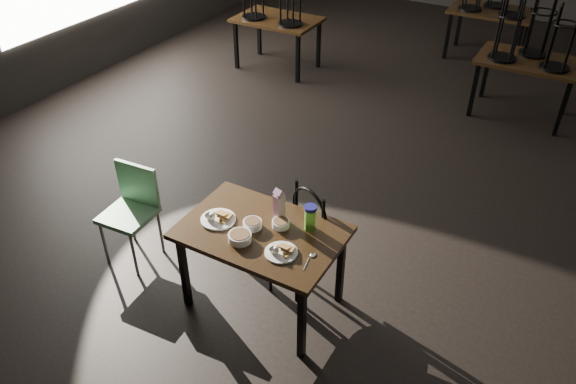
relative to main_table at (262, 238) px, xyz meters
The scene contains 14 objects.
main_table is the anchor object (origin of this frame).
plate_left 0.37m from the main_table, behind, with size 0.27×0.27×0.09m.
plate_right 0.31m from the main_table, 30.70° to the right, with size 0.24×0.24×0.08m.
bowl_near 0.13m from the main_table, behind, with size 0.14×0.14×0.06m.
bowl_far 0.18m from the main_table, 47.16° to the left, with size 0.13×0.13×0.05m.
bowl_big 0.22m from the main_table, 112.58° to the right, with size 0.17×0.17×0.06m.
juice_carton 0.28m from the main_table, 75.38° to the left, with size 0.09×0.09×0.27m.
water_bottle 0.41m from the main_table, 32.11° to the left, with size 0.11×0.11×0.21m.
spoon 0.47m from the main_table, ahead, with size 0.05×0.20×0.01m.
bentwood_chair 0.38m from the main_table, 68.35° to the left, with size 0.49×0.48×0.91m.
school_chair 1.29m from the main_table, behind, with size 0.43×0.43×0.87m.
bg_table_left 4.78m from the main_table, 119.28° to the left, with size 1.20×0.80×1.48m.
bg_table_right 4.52m from the main_table, 75.73° to the left, with size 1.20×0.80×1.48m.
bg_table_far 6.13m from the main_table, 87.49° to the left, with size 1.20×0.80×1.48m.
Camera 1 is at (1.35, -5.13, 3.38)m, focal length 35.00 mm.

